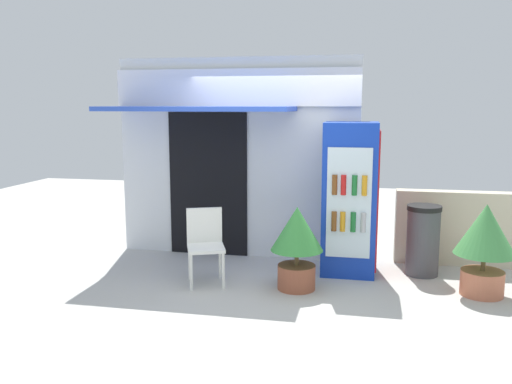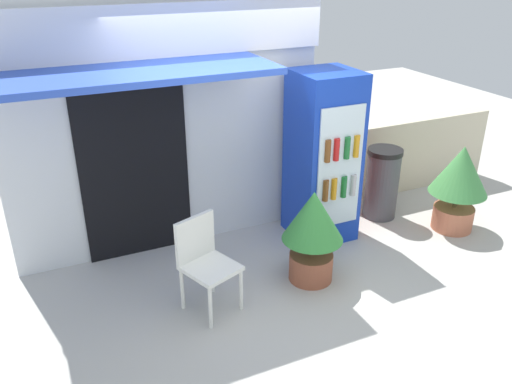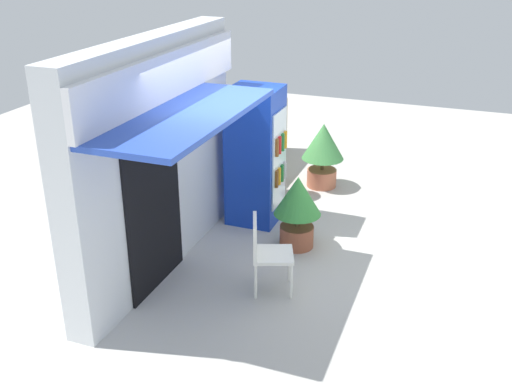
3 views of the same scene
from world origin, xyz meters
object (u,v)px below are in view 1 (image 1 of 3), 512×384
Objects in this scene: plastic_chair at (205,240)px; potted_plant_near_shop at (297,240)px; drink_cooler at (350,199)px; potted_plant_curbside at (485,240)px; trash_bin at (423,240)px.

plastic_chair is 1.11m from potted_plant_near_shop.
potted_plant_near_shop is (-0.57, -0.78, -0.37)m from drink_cooler.
drink_cooler reaches higher than plastic_chair.
potted_plant_near_shop is 2.08m from potted_plant_curbside.
potted_plant_curbside is at bearing -46.81° from trash_bin.
potted_plant_near_shop is at bearing -150.08° from trash_bin.
potted_plant_near_shop is at bearing -174.00° from potted_plant_curbside.
drink_cooler is 1.83× the size of potted_plant_curbside.
plastic_chair is 2.71m from trash_bin.
potted_plant_near_shop is 1.10× the size of trash_bin.
potted_plant_curbside is 1.17× the size of trash_bin.
trash_bin is at bearing 17.55° from plastic_chair.
drink_cooler is 2.15× the size of trash_bin.
potted_plant_curbside is (2.07, 0.22, 0.05)m from potted_plant_near_shop.
plastic_chair is at bearing 178.34° from potted_plant_near_shop.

